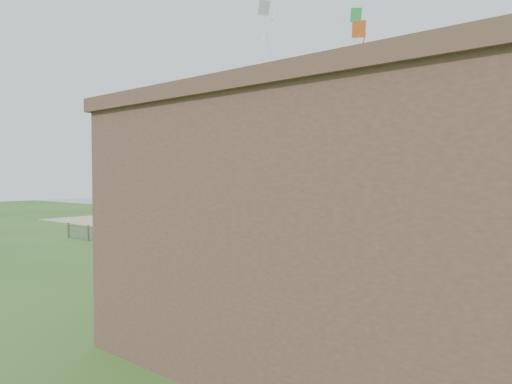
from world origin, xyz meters
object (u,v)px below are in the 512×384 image
chainlink_fence (229,255)px  motel (403,234)px  octopus_kite (255,136)px  picnic_table (268,270)px

chainlink_fence → motel: bearing=-28.3°
motel → octopus_kite: 21.83m
chainlink_fence → motel: size_ratio=2.41×
chainlink_fence → octopus_kite: size_ratio=4.97×
chainlink_fence → picnic_table: bearing=-17.0°
chainlink_fence → picnic_table: chainlink_fence is taller
chainlink_fence → octopus_kite: bearing=117.3°
motel → octopus_kite: octopus_kite is taller
chainlink_fence → picnic_table: (3.74, -1.14, -0.21)m
motel → picnic_table: bearing=147.7°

